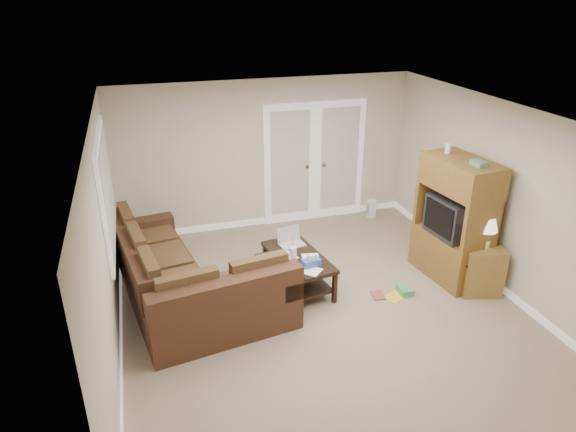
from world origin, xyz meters
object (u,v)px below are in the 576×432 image
object	(u,v)px
tv_armoire	(455,219)
side_cabinet	(480,264)
coffee_table	(298,269)
sectional_sofa	(184,284)

from	to	relation	value
tv_armoire	side_cabinet	size ratio (longest dim) A/B	1.72
side_cabinet	coffee_table	bearing A→B (deg)	176.06
tv_armoire	side_cabinet	world-z (taller)	tv_armoire
sectional_sofa	tv_armoire	bearing A→B (deg)	-13.51
coffee_table	side_cabinet	size ratio (longest dim) A/B	1.17
sectional_sofa	coffee_table	size ratio (longest dim) A/B	2.25
sectional_sofa	coffee_table	bearing A→B (deg)	-7.36
coffee_table	side_cabinet	distance (m)	2.46
sectional_sofa	tv_armoire	distance (m)	3.76
coffee_table	sectional_sofa	bearing A→B (deg)	172.81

